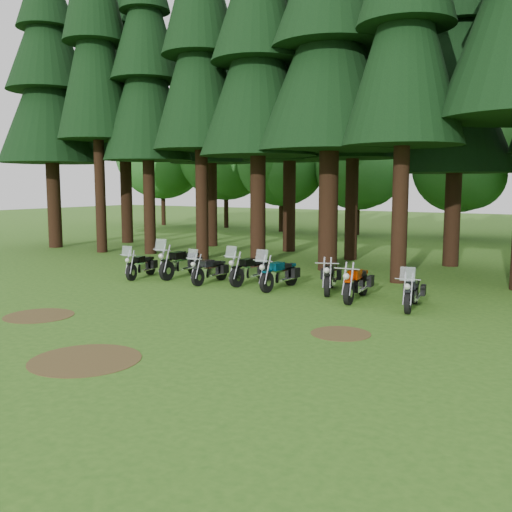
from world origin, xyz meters
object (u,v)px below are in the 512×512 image
Objects in this scene: motorcycle_4 at (279,275)px; motorcycle_7 at (412,293)px; motorcycle_5 at (330,278)px; motorcycle_1 at (181,264)px; motorcycle_6 at (356,284)px; motorcycle_0 at (141,266)px; motorcycle_3 at (250,270)px; motorcycle_2 at (210,271)px.

motorcycle_7 is (4.62, -0.70, -0.04)m from motorcycle_4.
motorcycle_4 is at bearing 173.77° from motorcycle_5.
motorcycle_1 is 1.07× the size of motorcycle_6.
motorcycle_7 is at bearing -13.59° from motorcycle_0.
motorcycle_4 is 2.86m from motorcycle_6.
motorcycle_3 reaches higher than motorcycle_6.
motorcycle_1 is at bearing 169.94° from motorcycle_6.
motorcycle_1 is 7.15m from motorcycle_6.
motorcycle_4 is at bearing 167.23° from motorcycle_6.
motorcycle_2 is 0.91× the size of motorcycle_4.
motorcycle_2 is 1.44m from motorcycle_3.
motorcycle_3 is (4.18, 0.99, 0.05)m from motorcycle_0.
motorcycle_6 is (1.20, -0.72, 0.00)m from motorcycle_5.
motorcycle_4 is at bearing 5.35° from motorcycle_2.
motorcycle_1 is at bearing 165.66° from motorcycle_7.
motorcycle_6 is (7.13, -0.49, -0.04)m from motorcycle_1.
motorcycle_5 is (1.64, 0.39, -0.01)m from motorcycle_4.
motorcycle_1 is at bearing 162.68° from motorcycle_5.
motorcycle_4 is at bearing -3.78° from motorcycle_1.
motorcycle_0 is 5.54m from motorcycle_4.
motorcycle_3 is at bearing -0.18° from motorcycle_0.
motorcycle_4 is at bearing -8.20° from motorcycle_3.
motorcycle_4 reaches higher than motorcycle_0.
motorcycle_7 is at bearing -4.70° from motorcycle_3.
motorcycle_5 is 3.17m from motorcycle_7.
motorcycle_0 is 7.21m from motorcycle_5.
motorcycle_0 is 0.99× the size of motorcycle_2.
motorcycle_1 is at bearing 164.58° from motorcycle_2.
motorcycle_3 is at bearing 162.04° from motorcycle_5.
motorcycle_0 is 0.90× the size of motorcycle_4.
motorcycle_5 is 0.96× the size of motorcycle_6.
motorcycle_6 is at bearing -50.33° from motorcycle_5.
motorcycle_2 is 4.32m from motorcycle_5.
motorcycle_1 is 1.08× the size of motorcycle_4.
motorcycle_0 is 1.47m from motorcycle_1.
motorcycle_0 is 8.34m from motorcycle_6.
motorcycle_2 is at bearing 167.84° from motorcycle_7.
motorcycle_1 reaches higher than motorcycle_7.
motorcycle_1 is 5.93m from motorcycle_5.
motorcycle_4 is (2.64, 0.28, 0.04)m from motorcycle_2.
motorcycle_1 is 1.71m from motorcycle_2.
motorcycle_1 is at bearing 21.51° from motorcycle_0.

